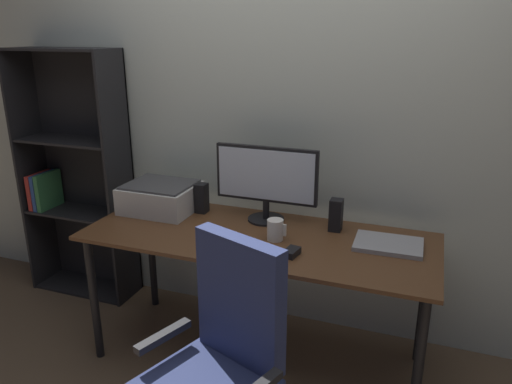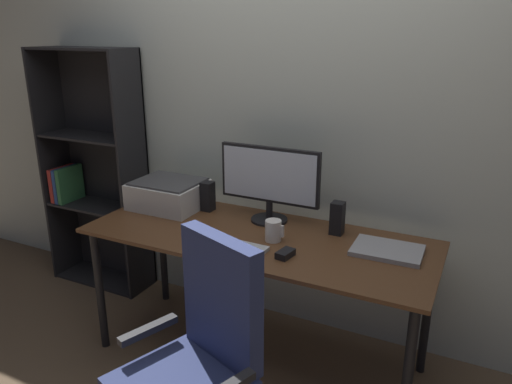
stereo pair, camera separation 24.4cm
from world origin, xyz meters
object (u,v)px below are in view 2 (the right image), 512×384
Objects in this scene: keyboard at (238,246)px; speaker_left at (208,196)px; laptop at (387,250)px; bookshelf at (95,172)px; mouse at (285,254)px; speaker_right at (337,218)px; office_chair at (196,377)px; desk at (257,249)px; printer at (169,194)px; coffee_mug at (273,231)px; monitor at (269,179)px.

speaker_left is (-0.40, 0.38, 0.08)m from keyboard.
bookshelf reaches higher than laptop.
bookshelf reaches higher than speaker_left.
mouse is 0.48m from laptop.
speaker_right reaches higher than laptop.
desk is at bearing 118.85° from office_chair.
laptop is at bearing -2.66° from printer.
speaker_left is at bearing 172.83° from laptop.
speaker_left is at bearing 138.11° from keyboard.
coffee_mug is (0.10, -0.02, 0.13)m from desk.
desk is at bearing 87.11° from keyboard.
mouse is 0.10× the size of office_chair.
speaker_right is (0.37, 0.38, 0.08)m from keyboard.
mouse is at bearing -29.76° from speaker_left.
printer reaches higher than coffee_mug.
keyboard is 0.91× the size of laptop.
speaker_left is 0.24m from printer.
laptop reaches higher than desk.
keyboard is (0.01, -0.39, -0.23)m from monitor.
monitor is 1.94× the size of keyboard.
monitor is 1.41× the size of printer.
office_chair is at bearing -50.00° from printer.
office_chair is (0.11, -0.76, -0.20)m from desk.
bookshelf is at bearing 172.29° from mouse.
office_chair is at bearing -81.74° from desk.
speaker_right is at bearing 0.00° from speaker_left.
office_chair is at bearing -104.52° from speaker_right.
office_chair is at bearing -35.85° from bookshelf.
bookshelf is at bearing 174.20° from monitor.
monitor reaches higher than desk.
desk is 16.79× the size of coffee_mug.
speaker_right is at bearing -4.80° from bookshelf.
printer is (-0.62, -0.06, -0.16)m from monitor.
printer is 1.24m from office_chair.
office_chair is at bearing -81.84° from monitor.
printer is at bearing 176.13° from laptop.
desk is 0.69m from printer.
coffee_mug is 0.55m from laptop.
mouse is 0.67m from office_chair.
coffee_mug is 0.80m from office_chair.
monitor reaches higher than speaker_right.
bookshelf is at bearing 164.74° from office_chair.
monitor is 0.56× the size of office_chair.
keyboard is 0.24m from mouse.
mouse is 0.20m from coffee_mug.
speaker_left reaches higher than desk.
monitor is 1.10m from office_chair.
coffee_mug is at bearing -169.35° from laptop.
speaker_left reaches higher than laptop.
laptop is (0.54, 0.11, -0.04)m from coffee_mug.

